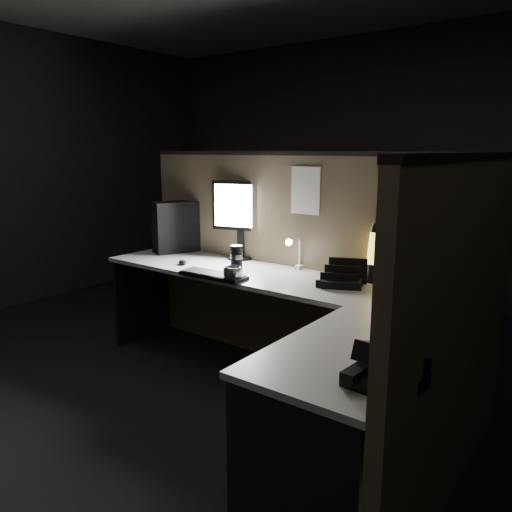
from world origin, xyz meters
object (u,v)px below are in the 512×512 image
Objects in this scene: pc_tower at (178,227)px; keyboard at (213,275)px; monitor at (241,212)px; lava_lamp at (373,258)px; desk_phone at (386,370)px.

pc_tower reaches higher than keyboard.
pc_tower is at bearing 174.84° from monitor.
lava_lamp is (0.87, 0.51, 0.14)m from keyboard.
monitor reaches higher than desk_phone.
monitor is 1.59× the size of lava_lamp.
lava_lamp is at bearing 120.62° from desk_phone.
keyboard is at bearing 157.44° from desk_phone.
lava_lamp is at bearing 26.59° from pc_tower.
monitor is (0.57, 0.10, 0.15)m from pc_tower.
desk_phone is (1.50, -0.77, 0.04)m from keyboard.
keyboard is (0.78, -0.45, -0.19)m from pc_tower.
lava_lamp is (1.08, -0.04, -0.20)m from monitor.
desk_phone is at bearing -3.60° from pc_tower.
desk_phone is at bearing -64.00° from lava_lamp.
desk_phone is at bearing -52.74° from monitor.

